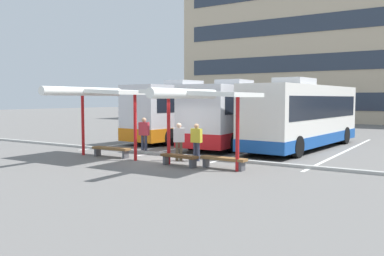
{
  "coord_description": "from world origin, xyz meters",
  "views": [
    {
      "loc": [
        10.52,
        -14.53,
        2.68
      ],
      "look_at": [
        -0.72,
        3.07,
        1.18
      ],
      "focal_mm": 38.68,
      "sensor_mm": 36.0,
      "label": 1
    }
  ],
  "objects_px": {
    "waiting_shelter_0": "(103,93)",
    "waiting_passenger_1": "(144,132)",
    "bench_1": "(179,158)",
    "waiting_passenger_0": "(196,140)",
    "coach_bus_0": "(198,112)",
    "coach_bus_1": "(244,114)",
    "bench_0": "(111,150)",
    "waiting_passenger_2": "(179,139)",
    "waiting_shelter_1": "(198,95)",
    "bench_2": "(224,160)",
    "coach_bus_2": "(304,116)"
  },
  "relations": [
    {
      "from": "coach_bus_2",
      "to": "waiting_shelter_1",
      "type": "distance_m",
      "value": 8.62
    },
    {
      "from": "bench_1",
      "to": "waiting_passenger_1",
      "type": "relative_size",
      "value": 0.98
    },
    {
      "from": "coach_bus_1",
      "to": "coach_bus_2",
      "type": "xyz_separation_m",
      "value": [
        3.83,
        -0.73,
        0.03
      ]
    },
    {
      "from": "coach_bus_2",
      "to": "waiting_passenger_1",
      "type": "bearing_deg",
      "value": -135.84
    },
    {
      "from": "waiting_passenger_0",
      "to": "waiting_shelter_1",
      "type": "bearing_deg",
      "value": -56.59
    },
    {
      "from": "waiting_passenger_2",
      "to": "coach_bus_1",
      "type": "bearing_deg",
      "value": 94.93
    },
    {
      "from": "coach_bus_0",
      "to": "waiting_shelter_0",
      "type": "height_order",
      "value": "coach_bus_0"
    },
    {
      "from": "waiting_shelter_0",
      "to": "bench_1",
      "type": "bearing_deg",
      "value": 1.01
    },
    {
      "from": "coach_bus_1",
      "to": "waiting_passenger_1",
      "type": "relative_size",
      "value": 7.0
    },
    {
      "from": "bench_2",
      "to": "waiting_shelter_0",
      "type": "bearing_deg",
      "value": -175.99
    },
    {
      "from": "coach_bus_0",
      "to": "bench_1",
      "type": "xyz_separation_m",
      "value": [
        5.24,
        -9.84,
        -1.44
      ]
    },
    {
      "from": "coach_bus_2",
      "to": "waiting_shelter_0",
      "type": "bearing_deg",
      "value": -127.07
    },
    {
      "from": "waiting_shelter_0",
      "to": "waiting_passenger_0",
      "type": "xyz_separation_m",
      "value": [
        3.88,
        1.6,
        -2.01
      ]
    },
    {
      "from": "bench_0",
      "to": "waiting_passenger_2",
      "type": "relative_size",
      "value": 1.21
    },
    {
      "from": "bench_0",
      "to": "waiting_shelter_1",
      "type": "bearing_deg",
      "value": -5.51
    },
    {
      "from": "waiting_shelter_1",
      "to": "waiting_passenger_2",
      "type": "relative_size",
      "value": 2.73
    },
    {
      "from": "bench_1",
      "to": "waiting_passenger_2",
      "type": "xyz_separation_m",
      "value": [
        -0.81,
        1.16,
        0.6
      ]
    },
    {
      "from": "coach_bus_2",
      "to": "bench_2",
      "type": "height_order",
      "value": "coach_bus_2"
    },
    {
      "from": "coach_bus_1",
      "to": "bench_0",
      "type": "relative_size",
      "value": 6.13
    },
    {
      "from": "waiting_passenger_1",
      "to": "waiting_passenger_2",
      "type": "distance_m",
      "value": 3.22
    },
    {
      "from": "coach_bus_0",
      "to": "bench_0",
      "type": "relative_size",
      "value": 6.06
    },
    {
      "from": "waiting_passenger_0",
      "to": "bench_2",
      "type": "bearing_deg",
      "value": -31.35
    },
    {
      "from": "waiting_passenger_0",
      "to": "waiting_passenger_2",
      "type": "distance_m",
      "value": 0.75
    },
    {
      "from": "coach_bus_0",
      "to": "waiting_passenger_0",
      "type": "relative_size",
      "value": 7.49
    },
    {
      "from": "coach_bus_1",
      "to": "bench_1",
      "type": "relative_size",
      "value": 7.17
    },
    {
      "from": "coach_bus_2",
      "to": "waiting_passenger_1",
      "type": "relative_size",
      "value": 6.06
    },
    {
      "from": "waiting_passenger_2",
      "to": "bench_1",
      "type": "bearing_deg",
      "value": -54.97
    },
    {
      "from": "bench_1",
      "to": "waiting_passenger_1",
      "type": "xyz_separation_m",
      "value": [
        -3.77,
        2.44,
        0.68
      ]
    },
    {
      "from": "bench_0",
      "to": "waiting_passenger_1",
      "type": "xyz_separation_m",
      "value": [
        0.27,
        2.03,
        0.67
      ]
    },
    {
      "from": "waiting_passenger_2",
      "to": "bench_0",
      "type": "bearing_deg",
      "value": -166.78
    },
    {
      "from": "bench_0",
      "to": "bench_2",
      "type": "distance_m",
      "value": 5.84
    },
    {
      "from": "coach_bus_1",
      "to": "bench_2",
      "type": "xyz_separation_m",
      "value": [
        3.3,
        -8.75,
        -1.39
      ]
    },
    {
      "from": "coach_bus_0",
      "to": "waiting_shelter_1",
      "type": "distance_m",
      "value": 11.71
    },
    {
      "from": "coach_bus_1",
      "to": "waiting_passenger_1",
      "type": "bearing_deg",
      "value": -108.87
    },
    {
      "from": "waiting_shelter_0",
      "to": "bench_1",
      "type": "height_order",
      "value": "waiting_shelter_0"
    },
    {
      "from": "waiting_passenger_1",
      "to": "waiting_passenger_2",
      "type": "xyz_separation_m",
      "value": [
        2.96,
        -1.28,
        -0.07
      ]
    },
    {
      "from": "coach_bus_1",
      "to": "coach_bus_2",
      "type": "bearing_deg",
      "value": -10.75
    },
    {
      "from": "coach_bus_2",
      "to": "waiting_shelter_1",
      "type": "bearing_deg",
      "value": -99.61
    },
    {
      "from": "bench_0",
      "to": "waiting_passenger_2",
      "type": "distance_m",
      "value": 3.37
    },
    {
      "from": "coach_bus_0",
      "to": "waiting_passenger_1",
      "type": "relative_size",
      "value": 6.92
    },
    {
      "from": "coach_bus_1",
      "to": "bench_2",
      "type": "relative_size",
      "value": 6.56
    },
    {
      "from": "bench_0",
      "to": "bench_2",
      "type": "bearing_deg",
      "value": -0.64
    },
    {
      "from": "waiting_shelter_1",
      "to": "waiting_passenger_0",
      "type": "xyz_separation_m",
      "value": [
        -1.06,
        1.6,
        -1.88
      ]
    },
    {
      "from": "coach_bus_0",
      "to": "waiting_shelter_0",
      "type": "distance_m",
      "value": 10.05
    },
    {
      "from": "coach_bus_2",
      "to": "waiting_shelter_0",
      "type": "height_order",
      "value": "coach_bus_2"
    },
    {
      "from": "coach_bus_0",
      "to": "bench_1",
      "type": "bearing_deg",
      "value": -61.98
    },
    {
      "from": "waiting_shelter_0",
      "to": "waiting_passenger_1",
      "type": "xyz_separation_m",
      "value": [
        0.27,
        2.51,
        -1.92
      ]
    },
    {
      "from": "coach_bus_2",
      "to": "waiting_passenger_0",
      "type": "relative_size",
      "value": 6.55
    },
    {
      "from": "bench_1",
      "to": "waiting_passenger_0",
      "type": "bearing_deg",
      "value": 95.88
    },
    {
      "from": "waiting_shelter_0",
      "to": "coach_bus_1",
      "type": "bearing_deg",
      "value": 74.48
    }
  ]
}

